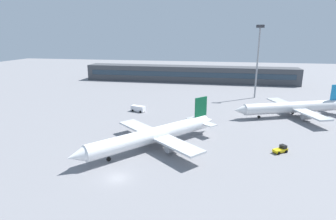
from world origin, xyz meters
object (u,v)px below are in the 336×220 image
object	(u,v)px
airplane_mid	(292,107)
floodlight_tower_west	(258,57)
baggage_tug_yellow	(281,149)
service_van_white	(138,108)
airplane_near	(153,136)

from	to	relation	value
airplane_mid	floodlight_tower_west	world-z (taller)	floodlight_tower_west
baggage_tug_yellow	service_van_white	distance (m)	51.59
airplane_mid	service_van_white	xyz separation A→B (m)	(-52.54, -3.89, -2.04)
airplane_mid	baggage_tug_yellow	world-z (taller)	airplane_mid
airplane_mid	floodlight_tower_west	bearing A→B (deg)	108.68
airplane_near	airplane_mid	world-z (taller)	airplane_near
service_van_white	floodlight_tower_west	world-z (taller)	floodlight_tower_west
service_van_white	baggage_tug_yellow	bearing A→B (deg)	-32.93
airplane_near	floodlight_tower_west	xyz separation A→B (m)	(30.12, 62.21, 14.19)
baggage_tug_yellow	floodlight_tower_west	distance (m)	61.52
airplane_near	baggage_tug_yellow	distance (m)	30.36
baggage_tug_yellow	service_van_white	bearing A→B (deg)	147.07
airplane_mid	floodlight_tower_west	xyz separation A→B (m)	(-9.24, 27.32, 14.19)
floodlight_tower_west	service_van_white	bearing A→B (deg)	-144.21
service_van_white	floodlight_tower_west	xyz separation A→B (m)	(43.30, 31.22, 16.23)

